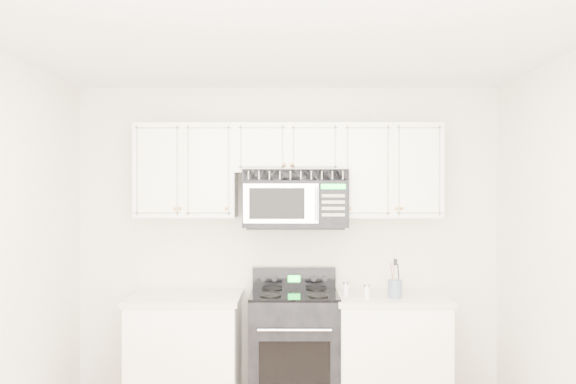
{
  "coord_description": "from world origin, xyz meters",
  "views": [
    {
      "loc": [
        0.02,
        -2.95,
        1.74
      ],
      "look_at": [
        0.0,
        1.3,
        1.73
      ],
      "focal_mm": 35.0,
      "sensor_mm": 36.0,
      "label": 1
    }
  ],
  "objects": [
    {
      "name": "room",
      "position": [
        0.0,
        0.0,
        1.3
      ],
      "size": [
        3.51,
        3.51,
        2.61
      ],
      "color": "brown",
      "rests_on": "ground"
    },
    {
      "name": "utensil_crock",
      "position": [
        0.82,
        1.33,
        0.99
      ],
      "size": [
        0.11,
        0.11,
        0.29
      ],
      "color": "slate",
      "rests_on": "base_cabinet_right"
    },
    {
      "name": "shaker_salt",
      "position": [
        0.45,
        1.4,
        0.98
      ],
      "size": [
        0.05,
        0.05,
        0.11
      ],
      "color": "silver",
      "rests_on": "base_cabinet_right"
    },
    {
      "name": "base_cabinet_right",
      "position": [
        0.8,
        1.44,
        0.43
      ],
      "size": [
        0.86,
        0.65,
        0.92
      ],
      "color": "white",
      "rests_on": "ground"
    },
    {
      "name": "upper_cabinets",
      "position": [
        0.0,
        1.58,
        1.93
      ],
      "size": [
        2.44,
        0.37,
        0.75
      ],
      "color": "white",
      "rests_on": "ground"
    },
    {
      "name": "shaker_pepper",
      "position": [
        0.6,
        1.28,
        0.98
      ],
      "size": [
        0.05,
        0.05,
        0.11
      ],
      "color": "silver",
      "rests_on": "base_cabinet_right"
    },
    {
      "name": "microwave",
      "position": [
        0.06,
        1.54,
        1.68
      ],
      "size": [
        0.82,
        0.46,
        0.45
      ],
      "color": "black",
      "rests_on": "ground"
    },
    {
      "name": "base_cabinet_left",
      "position": [
        -0.8,
        1.44,
        0.43
      ],
      "size": [
        0.86,
        0.65,
        0.92
      ],
      "color": "white",
      "rests_on": "ground"
    },
    {
      "name": "range",
      "position": [
        0.05,
        1.46,
        0.48
      ],
      "size": [
        0.69,
        0.63,
        1.1
      ],
      "color": "black",
      "rests_on": "ground"
    }
  ]
}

